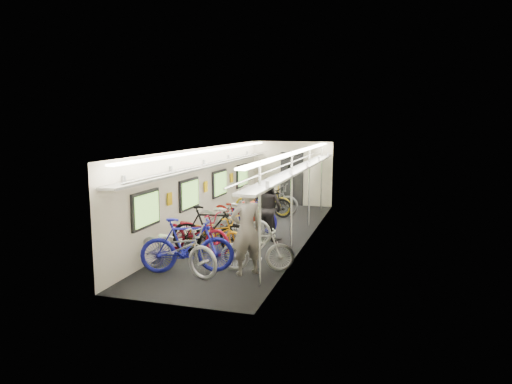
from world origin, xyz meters
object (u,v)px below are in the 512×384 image
Objects in this scene: passenger_near at (246,230)px; backpack at (249,211)px; bicycle_1 at (187,245)px; passenger_mid at (269,209)px; bicycle_0 at (177,248)px.

passenger_near is 4.90× the size of backpack.
bicycle_1 is 1.46m from backpack.
backpack is (1.18, 0.48, 0.70)m from bicycle_1.
passenger_mid is (0.91, 3.14, 0.25)m from bicycle_1.
bicycle_1 is at bearing -43.21° from bicycle_0.
passenger_mid reaches higher than bicycle_1.
bicycle_0 is at bearing -25.07° from passenger_near.
passenger_near reaches higher than backpack.
bicycle_1 is at bearing -27.96° from passenger_near.
backpack reaches higher than bicycle_0.
bicycle_0 is 1.66m from backpack.
passenger_mid is (-0.30, 2.89, -0.10)m from passenger_near.
passenger_near reaches higher than bicycle_0.
passenger_mid reaches higher than backpack.
passenger_near is (1.38, 0.36, 0.39)m from bicycle_0.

